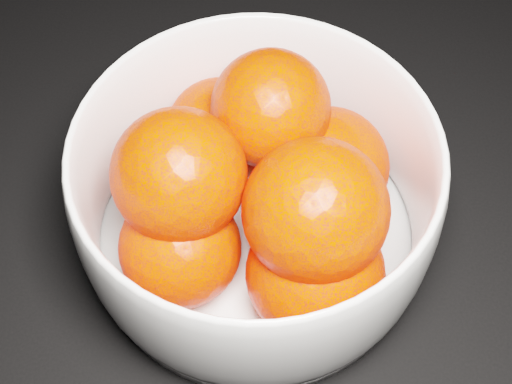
{
  "coord_description": "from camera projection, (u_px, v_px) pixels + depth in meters",
  "views": [
    {
      "loc": [
        -0.27,
        -0.42,
        0.46
      ],
      "look_at": [
        -0.25,
        -0.16,
        0.07
      ],
      "focal_mm": 50.0,
      "sensor_mm": 36.0,
      "label": 1
    }
  ],
  "objects": [
    {
      "name": "bowl",
      "position": [
        256.0,
        197.0,
        0.48
      ],
      "size": [
        0.24,
        0.24,
        0.12
      ],
      "rotation": [
        0.0,
        0.0,
        -0.2
      ],
      "color": "silver",
      "rests_on": "ground"
    },
    {
      "name": "orange_pile",
      "position": [
        264.0,
        191.0,
        0.47
      ],
      "size": [
        0.19,
        0.21,
        0.14
      ],
      "color": "#FF2300",
      "rests_on": "bowl"
    }
  ]
}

